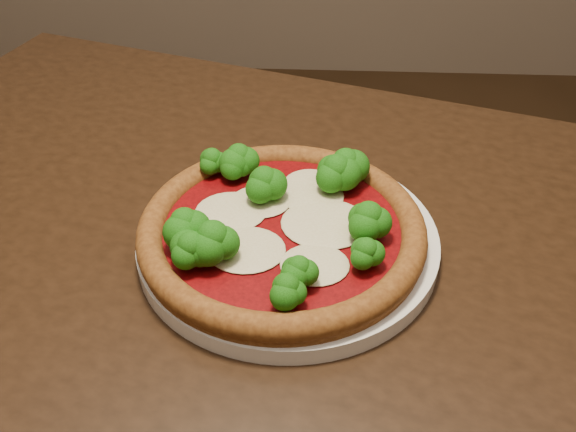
{
  "coord_description": "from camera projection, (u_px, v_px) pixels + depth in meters",
  "views": [
    {
      "loc": [
        -0.01,
        -0.45,
        1.18
      ],
      "look_at": [
        -0.03,
        0.04,
        0.79
      ],
      "focal_mm": 40.0,
      "sensor_mm": 36.0,
      "label": 1
    }
  ],
  "objects": [
    {
      "name": "dining_table",
      "position": [
        248.0,
        344.0,
        0.68
      ],
      "size": [
        1.31,
        1.13,
        0.75
      ],
      "rotation": [
        0.0,
        0.0,
        -0.31
      ],
      "color": "black",
      "rests_on": "floor"
    },
    {
      "name": "plate",
      "position": [
        288.0,
        240.0,
        0.64
      ],
      "size": [
        0.3,
        0.3,
        0.02
      ],
      "primitive_type": "cylinder",
      "color": "silver",
      "rests_on": "dining_table"
    },
    {
      "name": "pizza",
      "position": [
        281.0,
        223.0,
        0.62
      ],
      "size": [
        0.28,
        0.28,
        0.06
      ],
      "rotation": [
        0.0,
        0.0,
        -0.37
      ],
      "color": "brown",
      "rests_on": "plate"
    }
  ]
}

